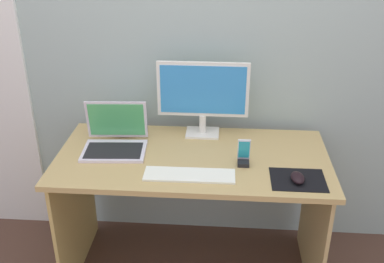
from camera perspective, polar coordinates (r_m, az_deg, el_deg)
wall_back at (r=2.50m, az=0.79°, el=11.99°), size 6.00×0.04×2.50m
desk at (r=2.38m, az=0.06°, el=-6.34°), size 1.37×0.67×0.74m
monitor at (r=2.42m, az=1.37°, el=4.60°), size 0.49×0.14×0.41m
laptop at (r=2.38m, az=-9.56°, el=-1.08°), size 0.33×0.28×0.23m
fishbowl at (r=2.52m, az=-8.58°, el=1.48°), size 0.17×0.17×0.17m
keyboard_external at (r=2.13m, az=-0.35°, el=-5.44°), size 0.42×0.13×0.01m
mousepad at (r=2.16m, az=13.06°, el=-5.86°), size 0.25×0.20×0.00m
mouse at (r=2.13m, az=13.02°, el=-5.63°), size 0.07×0.10×0.04m
phone_in_dock at (r=2.22m, az=6.45°, el=-3.01°), size 0.06×0.06×0.14m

